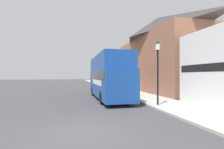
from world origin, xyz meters
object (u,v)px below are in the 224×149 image
Objects in this scene: parked_car_ahead_of_bus at (103,87)px; lamp_post_third at (112,68)px; tour_bus at (108,80)px; lamp_post_second at (126,68)px; lamp_post_nearest at (158,61)px.

lamp_post_third reaches higher than parked_car_ahead_of_bus.
tour_bus is 2.15× the size of lamp_post_third.
parked_car_ahead_of_bus is (0.82, 7.55, -1.12)m from tour_bus.
lamp_post_second is at bearing 42.28° from tour_bus.
tour_bus is 5.95m from lamp_post_nearest.
parked_car_ahead_of_bus is at bearing -130.72° from lamp_post_third.
tour_bus reaches higher than parked_car_ahead_of_bus.
lamp_post_nearest reaches higher than parked_car_ahead_of_bus.
parked_car_ahead_of_bus is at bearing 83.94° from tour_bus.
tour_bus is 7.67m from parked_car_ahead_of_bus.
lamp_post_third is (1.77, 2.06, 2.69)m from parked_car_ahead_of_bus.
lamp_post_nearest is 14.69m from lamp_post_third.
lamp_post_second is (-0.17, 7.35, -0.22)m from lamp_post_nearest.
lamp_post_third is at bearing 51.03° from parked_car_ahead_of_bus.
lamp_post_second reaches higher than tour_bus.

